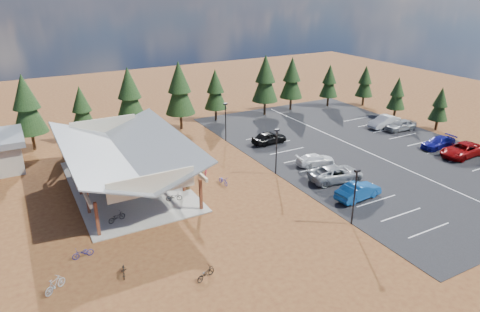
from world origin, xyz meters
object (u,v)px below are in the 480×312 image
(bike_1, at_px, (119,189))
(car_8, at_px, (401,125))
(bike_15, at_px, (206,171))
(bike_2, at_px, (85,175))
(bike_14, at_px, (223,181))
(bike_3, at_px, (96,169))
(car_1, at_px, (358,191))
(bike_0, at_px, (117,217))
(car_3, at_px, (315,160))
(bike_7, at_px, (134,156))
(trash_bin_1, at_px, (200,170))
(bike_10, at_px, (83,253))
(trash_bin_0, at_px, (187,186))
(car_7, at_px, (438,143))
(lamp_post_1, at_px, (276,148))
(bike_4, at_px, (174,197))
(lamp_post_2, at_px, (226,119))
(bike_8, at_px, (124,270))
(car_9, at_px, (384,122))
(bike_9, at_px, (55,285))
(bike_pavilion, at_px, (124,151))
(bike_5, at_px, (165,179))
(car_2, at_px, (336,173))
(bike_12, at_px, (206,273))
(car_4, at_px, (269,138))
(lamp_post_0, at_px, (355,193))
(car_6, at_px, (462,150))

(bike_1, height_order, car_8, car_8)
(bike_15, bearing_deg, bike_2, 7.11)
(car_8, bearing_deg, bike_14, -77.62)
(bike_3, height_order, car_1, car_1)
(bike_0, bearing_deg, car_3, -104.34)
(bike_7, bearing_deg, trash_bin_1, -156.80)
(bike_10, bearing_deg, bike_1, 146.81)
(trash_bin_0, xyz_separation_m, car_7, (32.22, -4.35, 0.30))
(bike_0, height_order, bike_7, bike_7)
(lamp_post_1, relative_size, car_7, 1.06)
(bike_4, bearing_deg, lamp_post_2, -26.31)
(bike_8, bearing_deg, bike_4, 64.14)
(bike_1, relative_size, bike_15, 0.88)
(trash_bin_1, relative_size, bike_4, 0.58)
(car_8, bearing_deg, car_9, -150.54)
(bike_9, bearing_deg, car_7, -119.87)
(lamp_post_2, bearing_deg, bike_9, -138.42)
(bike_1, bearing_deg, bike_2, 14.23)
(bike_3, xyz_separation_m, bike_8, (-1.91, -18.91, -0.18))
(bike_pavilion, height_order, bike_7, bike_pavilion)
(bike_3, bearing_deg, car_8, -102.31)
(trash_bin_0, xyz_separation_m, bike_5, (-1.51, 2.21, 0.18))
(lamp_post_2, relative_size, car_7, 1.06)
(car_2, height_order, car_8, car_2)
(bike_7, xyz_separation_m, car_8, (36.10, -7.27, 0.28))
(bike_pavilion, relative_size, lamp_post_2, 3.77)
(lamp_post_1, height_order, car_9, lamp_post_1)
(trash_bin_0, xyz_separation_m, bike_12, (-4.21, -13.72, -0.01))
(bike_0, height_order, bike_8, bike_0)
(bike_pavilion, height_order, bike_9, bike_pavilion)
(car_2, bearing_deg, bike_2, 70.23)
(car_4, xyz_separation_m, car_9, (18.19, -2.21, 0.04))
(lamp_post_0, xyz_separation_m, bike_2, (-18.63, 20.26, -2.38))
(lamp_post_0, distance_m, bike_3, 27.57)
(bike_10, distance_m, car_9, 45.54)
(car_7, distance_m, car_8, 7.36)
(bike_3, xyz_separation_m, car_6, (39.56, -15.96, 0.28))
(bike_1, bearing_deg, trash_bin_0, -120.50)
(lamp_post_2, relative_size, car_2, 0.87)
(car_4, relative_size, car_9, 0.93)
(bike_15, bearing_deg, bike_10, 62.28)
(lamp_post_0, relative_size, car_4, 1.09)
(bike_1, height_order, bike_7, bike_1)
(car_1, height_order, car_6, car_6)
(bike_4, height_order, bike_15, bike_15)
(bike_0, relative_size, car_9, 0.32)
(car_3, bearing_deg, car_4, 13.96)
(bike_2, bearing_deg, lamp_post_2, -80.29)
(bike_pavilion, distance_m, lamp_post_2, 16.57)
(bike_pavilion, xyz_separation_m, bike_10, (-6.31, -10.90, -3.40))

